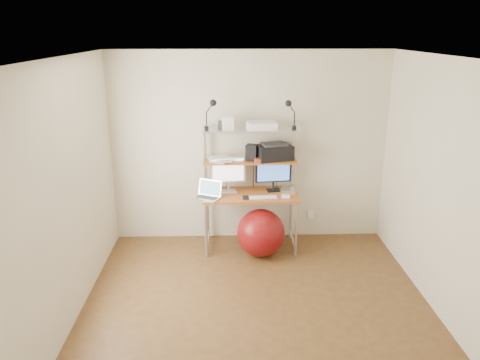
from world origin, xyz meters
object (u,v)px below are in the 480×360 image
object	(u,v)px
monitor_silver	(228,172)
printer	(274,152)
monitor_black	(273,173)
exercise_ball	(261,233)
laptop	(209,194)

from	to	relation	value
monitor_silver	printer	size ratio (longest dim) A/B	0.97
monitor_black	exercise_ball	bearing A→B (deg)	-123.19
exercise_ball	monitor_black	bearing A→B (deg)	63.60
monitor_black	exercise_ball	distance (m)	0.78
monitor_black	exercise_ball	xyz separation A→B (m)	(-0.18, -0.36, -0.67)
monitor_silver	laptop	bearing A→B (deg)	-150.25
monitor_black	printer	size ratio (longest dim) A/B	0.91
laptop	printer	bearing A→B (deg)	43.33
laptop	exercise_ball	xyz separation A→B (m)	(0.65, -0.12, -0.48)
monitor_silver	monitor_black	distance (m)	0.58
monitor_black	laptop	bearing A→B (deg)	-170.59
laptop	printer	world-z (taller)	printer
monitor_black	printer	world-z (taller)	printer
monitor_black	exercise_ball	world-z (taller)	monitor_black
laptop	exercise_ball	world-z (taller)	laptop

